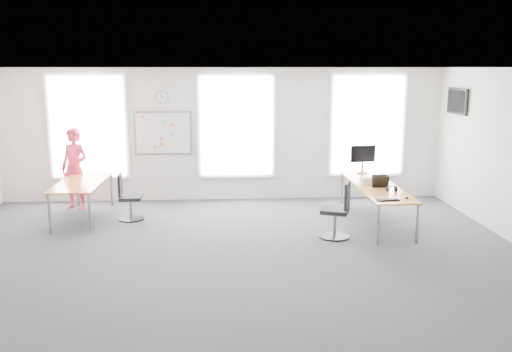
{
  "coord_description": "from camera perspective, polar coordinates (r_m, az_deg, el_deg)",
  "views": [
    {
      "loc": [
        0.01,
        -8.23,
        3.0
      ],
      "look_at": [
        0.58,
        1.2,
        1.1
      ],
      "focal_mm": 38.0,
      "sensor_mm": 36.0,
      "label": 1
    }
  ],
  "objects": [
    {
      "name": "floor",
      "position": [
        8.76,
        -3.33,
        -8.68
      ],
      "size": [
        10.0,
        10.0,
        0.0
      ],
      "primitive_type": "plane",
      "color": "#25262B",
      "rests_on": "ground"
    },
    {
      "name": "ceiling",
      "position": [
        8.23,
        -3.57,
        11.35
      ],
      "size": [
        10.0,
        10.0,
        0.0
      ],
      "primitive_type": "plane",
      "rotation": [
        3.14,
        0.0,
        0.0
      ],
      "color": "white",
      "rests_on": "ground"
    },
    {
      "name": "wall_back",
      "position": [
        12.32,
        -3.47,
        4.36
      ],
      "size": [
        10.0,
        0.0,
        10.0
      ],
      "primitive_type": "plane",
      "rotation": [
        1.57,
        0.0,
        0.0
      ],
      "color": "silver",
      "rests_on": "ground"
    },
    {
      "name": "wall_front",
      "position": [
        4.49,
        -3.37,
        -8.18
      ],
      "size": [
        10.0,
        0.0,
        10.0
      ],
      "primitive_type": "plane",
      "rotation": [
        -1.57,
        0.0,
        0.0
      ],
      "color": "silver",
      "rests_on": "ground"
    },
    {
      "name": "window_left",
      "position": [
        12.63,
        -17.27,
        4.95
      ],
      "size": [
        1.6,
        0.06,
        2.2
      ],
      "primitive_type": "cube",
      "color": "white",
      "rests_on": "wall_back"
    },
    {
      "name": "window_mid",
      "position": [
        12.27,
        -2.07,
        5.28
      ],
      "size": [
        1.6,
        0.06,
        2.2
      ],
      "primitive_type": "cube",
      "color": "white",
      "rests_on": "wall_back"
    },
    {
      "name": "window_right",
      "position": [
        12.71,
        11.64,
        5.27
      ],
      "size": [
        1.6,
        0.06,
        2.2
      ],
      "primitive_type": "cube",
      "color": "white",
      "rests_on": "wall_back"
    },
    {
      "name": "desk_right",
      "position": [
        10.91,
        12.47,
        -1.17
      ],
      "size": [
        0.8,
        3.0,
        0.73
      ],
      "color": "orange",
      "rests_on": "ground"
    },
    {
      "name": "desk_left",
      "position": [
        11.37,
        -17.83,
        -0.81
      ],
      "size": [
        0.85,
        2.12,
        0.77
      ],
      "color": "orange",
      "rests_on": "ground"
    },
    {
      "name": "chair_right",
      "position": [
        9.77,
        8.66,
        -3.9
      ],
      "size": [
        0.6,
        0.6,
        1.03
      ],
      "rotation": [
        0.0,
        0.0,
        -1.93
      ],
      "color": "black",
      "rests_on": "ground"
    },
    {
      "name": "chair_left",
      "position": [
        11.09,
        -13.34,
        -2.45
      ],
      "size": [
        0.5,
        0.5,
        0.94
      ],
      "rotation": [
        0.0,
        0.0,
        1.63
      ],
      "color": "black",
      "rests_on": "ground"
    },
    {
      "name": "person",
      "position": [
        12.18,
        -18.54,
        0.73
      ],
      "size": [
        0.75,
        0.64,
        1.75
      ],
      "primitive_type": "imported",
      "rotation": [
        0.0,
        0.0,
        -0.42
      ],
      "color": "#E72E4D",
      "rests_on": "ground"
    },
    {
      "name": "whiteboard",
      "position": [
        12.36,
        -9.76,
        4.47
      ],
      "size": [
        1.2,
        0.03,
        0.9
      ],
      "primitive_type": "cube",
      "color": "white",
      "rests_on": "wall_back"
    },
    {
      "name": "wall_clock",
      "position": [
        12.29,
        -9.89,
        8.17
      ],
      "size": [
        0.3,
        0.04,
        0.3
      ],
      "primitive_type": "cylinder",
      "rotation": [
        1.57,
        0.0,
        0.0
      ],
      "color": "gray",
      "rests_on": "wall_back"
    },
    {
      "name": "tv",
      "position": [
        12.29,
        20.44,
        7.4
      ],
      "size": [
        0.06,
        0.9,
        0.55
      ],
      "primitive_type": "cube",
      "color": "black",
      "rests_on": "wall_right"
    },
    {
      "name": "keyboard",
      "position": [
        9.69,
        13.73,
        -2.45
      ],
      "size": [
        0.42,
        0.21,
        0.02
      ],
      "primitive_type": "cube",
      "rotation": [
        0.0,
        0.0,
        0.17
      ],
      "color": "black",
      "rests_on": "desk_right"
    },
    {
      "name": "mouse",
      "position": [
        9.89,
        15.56,
        -2.22
      ],
      "size": [
        0.08,
        0.11,
        0.04
      ],
      "primitive_type": "ellipsoid",
      "rotation": [
        0.0,
        0.0,
        -0.09
      ],
      "color": "black",
      "rests_on": "desk_right"
    },
    {
      "name": "lens_cap",
      "position": [
        10.15,
        14.15,
        -1.89
      ],
      "size": [
        0.07,
        0.07,
        0.01
      ],
      "primitive_type": "cylinder",
      "rotation": [
        0.0,
        0.0,
        0.27
      ],
      "color": "black",
      "rests_on": "desk_right"
    },
    {
      "name": "headphones",
      "position": [
        10.38,
        14.06,
        -1.31
      ],
      "size": [
        0.2,
        0.11,
        0.12
      ],
      "rotation": [
        0.0,
        0.0,
        0.34
      ],
      "color": "black",
      "rests_on": "desk_right"
    },
    {
      "name": "laptop_sleeve",
      "position": [
        10.65,
        12.96,
        -0.57
      ],
      "size": [
        0.31,
        0.18,
        0.25
      ],
      "rotation": [
        0.0,
        0.0,
        -0.08
      ],
      "color": "black",
      "rests_on": "desk_right"
    },
    {
      "name": "paper_stack",
      "position": [
        10.98,
        11.87,
        -0.49
      ],
      "size": [
        0.35,
        0.27,
        0.12
      ],
      "primitive_type": "cube",
      "rotation": [
        0.0,
        0.0,
        0.0
      ],
      "color": "beige",
      "rests_on": "desk_right"
    },
    {
      "name": "monitor",
      "position": [
        11.97,
        11.19,
        2.02
      ],
      "size": [
        0.56,
        0.23,
        0.62
      ],
      "rotation": [
        0.0,
        0.0,
        0.12
      ],
      "color": "black",
      "rests_on": "desk_right"
    }
  ]
}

